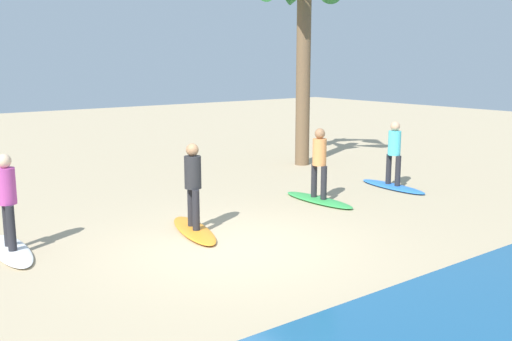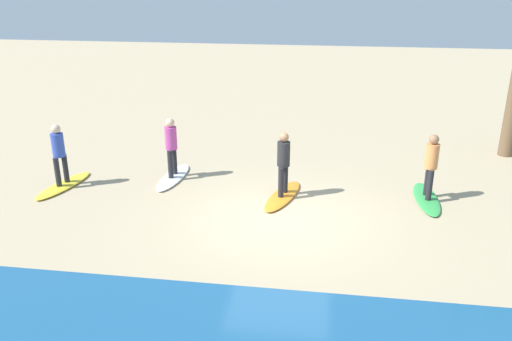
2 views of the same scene
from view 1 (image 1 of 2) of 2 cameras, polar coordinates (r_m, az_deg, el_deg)
name	(u,v)px [view 1 (image 1 of 2)]	position (r m, az deg, el deg)	size (l,w,h in m)	color
ground_plane	(232,247)	(10.43, -2.33, -7.51)	(60.00, 60.00, 0.00)	tan
surfboard_blue	(392,186)	(15.49, 13.21, -1.53)	(2.10, 0.56, 0.09)	blue
surfer_blue	(394,149)	(15.31, 13.37, 2.10)	(0.32, 0.46, 1.64)	#232328
surfboard_green	(319,200)	(13.73, 6.13, -2.87)	(2.10, 0.56, 0.09)	green
surfer_green	(319,158)	(13.53, 6.22, 1.21)	(0.32, 0.46, 1.64)	#232328
surfboard_orange	(194,230)	(11.34, -6.09, -5.81)	(2.10, 0.56, 0.09)	orange
surfer_orange	(193,180)	(11.10, -6.19, -0.90)	(0.32, 0.45, 1.64)	#232328
surfboard_white	(11,250)	(10.96, -22.83, -7.22)	(2.10, 0.56, 0.09)	white
surfer_white	(7,194)	(10.71, -23.21, -2.16)	(0.32, 0.46, 1.64)	#232328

